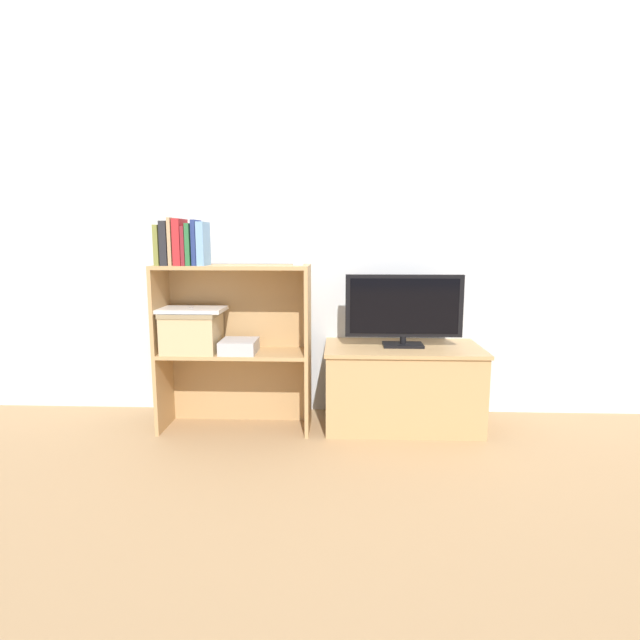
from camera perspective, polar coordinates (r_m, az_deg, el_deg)
ground_plane at (r=2.72m, az=-0.13°, el=-13.44°), size 16.00×16.00×0.00m
wall_back at (r=3.01m, az=0.28°, el=12.12°), size 10.00×0.05×2.40m
tv_stand at (r=2.87m, az=9.32°, el=-7.43°), size 0.87×0.48×0.46m
tv at (r=2.78m, az=9.56°, el=1.35°), size 0.64×0.14×0.40m
bookshelf_lower_tier at (r=2.87m, az=-9.39°, el=-6.43°), size 0.83×0.29×0.44m
bookshelf_upper_tier at (r=2.79m, az=-9.63°, el=2.65°), size 0.83×0.29×0.47m
book_olive at (r=2.78m, az=-17.78°, el=8.14°), size 0.03×0.15×0.21m
book_charcoal at (r=2.77m, az=-17.08°, el=8.37°), size 0.04×0.14×0.23m
book_tan at (r=2.75m, az=-16.39°, el=8.58°), size 0.02×0.15×0.25m
book_crimson at (r=2.74m, az=-15.67°, el=8.55°), size 0.04×0.16×0.24m
book_maroon at (r=2.73m, az=-15.01°, el=8.18°), size 0.02×0.16×0.20m
book_forest at (r=2.73m, az=-14.52°, el=8.34°), size 0.02×0.15×0.22m
book_navy at (r=2.72m, az=-13.92°, el=8.56°), size 0.02×0.14×0.23m
book_skyblue at (r=2.71m, az=-13.20°, el=8.48°), size 0.04×0.15×0.23m
baby_monitor at (r=2.66m, az=-2.51°, el=7.50°), size 0.05×0.03×0.14m
storage_basket_left at (r=2.80m, az=-14.41°, el=-1.08°), size 0.30×0.26×0.22m
laptop at (r=2.78m, az=-14.50°, el=1.16°), size 0.36×0.23×0.02m
magazine_stack at (r=2.73m, az=-9.23°, el=-2.98°), size 0.19×0.20×0.07m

